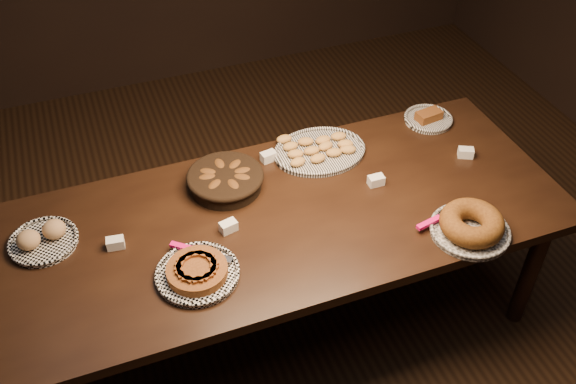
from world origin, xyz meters
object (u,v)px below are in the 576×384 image
object	(u,v)px
buffet_table	(289,225)
bundt_cake_plate	(471,225)
apple_tart_plate	(197,272)
madeleine_platter	(319,150)

from	to	relation	value
buffet_table	bundt_cake_plate	distance (m)	0.76
buffet_table	apple_tart_plate	distance (m)	0.51
apple_tart_plate	bundt_cake_plate	size ratio (longest dim) A/B	0.93
apple_tart_plate	bundt_cake_plate	bearing A→B (deg)	-23.36
buffet_table	bundt_cake_plate	world-z (taller)	bundt_cake_plate
buffet_table	madeleine_platter	world-z (taller)	madeleine_platter
apple_tart_plate	bundt_cake_plate	distance (m)	1.12
madeleine_platter	buffet_table	bearing A→B (deg)	-105.30
buffet_table	madeleine_platter	bearing A→B (deg)	50.33
madeleine_platter	bundt_cake_plate	xyz separation A→B (m)	(0.38, -0.71, 0.02)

